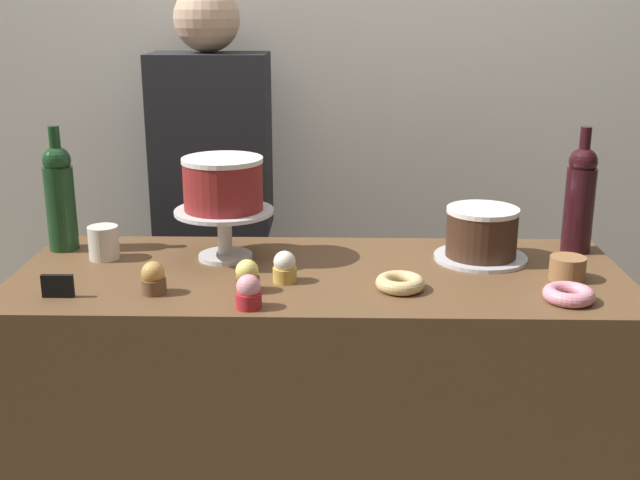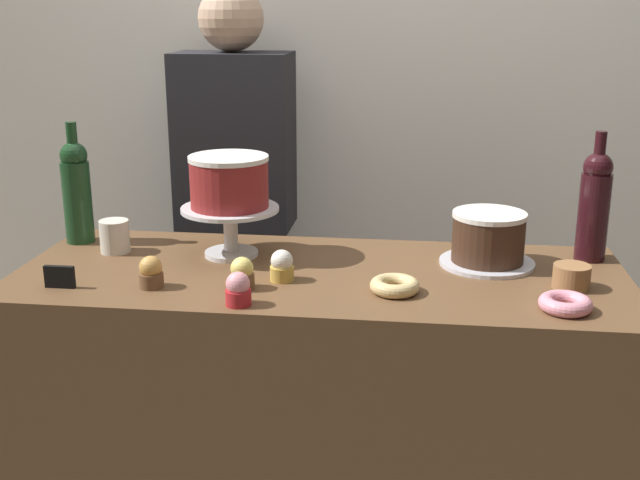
# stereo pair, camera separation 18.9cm
# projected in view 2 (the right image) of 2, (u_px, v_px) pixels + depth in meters

# --- Properties ---
(back_wall) EXTENTS (6.00, 0.05, 2.60)m
(back_wall) POSITION_uv_depth(u_px,v_px,m) (353.00, 80.00, 2.63)
(back_wall) COLOR silver
(back_wall) RESTS_ON ground_plane
(display_counter) EXTENTS (1.47, 0.58, 0.92)m
(display_counter) POSITION_uv_depth(u_px,v_px,m) (320.00, 440.00, 2.05)
(display_counter) COLOR brown
(display_counter) RESTS_ON ground_plane
(cake_stand_pedestal) EXTENTS (0.25, 0.25, 0.13)m
(cake_stand_pedestal) POSITION_uv_depth(u_px,v_px,m) (230.00, 222.00, 2.02)
(cake_stand_pedestal) COLOR silver
(cake_stand_pedestal) RESTS_ON display_counter
(white_layer_cake) EXTENTS (0.20, 0.20, 0.13)m
(white_layer_cake) POSITION_uv_depth(u_px,v_px,m) (229.00, 182.00, 1.99)
(white_layer_cake) COLOR maroon
(white_layer_cake) RESTS_ON cake_stand_pedestal
(silver_serving_platter) EXTENTS (0.23, 0.23, 0.01)m
(silver_serving_platter) POSITION_uv_depth(u_px,v_px,m) (487.00, 263.00, 1.97)
(silver_serving_platter) COLOR silver
(silver_serving_platter) RESTS_ON display_counter
(chocolate_round_cake) EXTENTS (0.18, 0.18, 0.12)m
(chocolate_round_cake) POSITION_uv_depth(u_px,v_px,m) (488.00, 237.00, 1.95)
(chocolate_round_cake) COLOR #3D2619
(chocolate_round_cake) RESTS_ON silver_serving_platter
(wine_bottle_dark_red) EXTENTS (0.08, 0.08, 0.33)m
(wine_bottle_dark_red) POSITION_uv_depth(u_px,v_px,m) (594.00, 204.00, 1.97)
(wine_bottle_dark_red) COLOR black
(wine_bottle_dark_red) RESTS_ON display_counter
(wine_bottle_green) EXTENTS (0.08, 0.08, 0.33)m
(wine_bottle_green) POSITION_uv_depth(u_px,v_px,m) (77.00, 190.00, 2.12)
(wine_bottle_green) COLOR #193D1E
(wine_bottle_green) RESTS_ON display_counter
(cupcake_caramel) EXTENTS (0.06, 0.06, 0.07)m
(cupcake_caramel) POSITION_uv_depth(u_px,v_px,m) (151.00, 273.00, 1.81)
(cupcake_caramel) COLOR brown
(cupcake_caramel) RESTS_ON display_counter
(cupcake_strawberry) EXTENTS (0.06, 0.06, 0.07)m
(cupcake_strawberry) POSITION_uv_depth(u_px,v_px,m) (238.00, 290.00, 1.70)
(cupcake_strawberry) COLOR red
(cupcake_strawberry) RESTS_ON display_counter
(cupcake_lemon) EXTENTS (0.06, 0.06, 0.07)m
(cupcake_lemon) POSITION_uv_depth(u_px,v_px,m) (242.00, 274.00, 1.80)
(cupcake_lemon) COLOR brown
(cupcake_lemon) RESTS_ON display_counter
(cupcake_vanilla) EXTENTS (0.06, 0.06, 0.07)m
(cupcake_vanilla) POSITION_uv_depth(u_px,v_px,m) (282.00, 266.00, 1.85)
(cupcake_vanilla) COLOR gold
(cupcake_vanilla) RESTS_ON display_counter
(donut_glazed) EXTENTS (0.11, 0.11, 0.03)m
(donut_glazed) POSITION_uv_depth(u_px,v_px,m) (395.00, 286.00, 1.78)
(donut_glazed) COLOR #E0C17F
(donut_glazed) RESTS_ON display_counter
(donut_pink) EXTENTS (0.11, 0.11, 0.03)m
(donut_pink) POSITION_uv_depth(u_px,v_px,m) (565.00, 304.00, 1.67)
(donut_pink) COLOR pink
(donut_pink) RESTS_ON display_counter
(cookie_stack) EXTENTS (0.08, 0.08, 0.05)m
(cookie_stack) POSITION_uv_depth(u_px,v_px,m) (571.00, 277.00, 1.80)
(cookie_stack) COLOR olive
(cookie_stack) RESTS_ON display_counter
(price_sign_chalkboard) EXTENTS (0.07, 0.01, 0.05)m
(price_sign_chalkboard) POSITION_uv_depth(u_px,v_px,m) (60.00, 277.00, 1.80)
(price_sign_chalkboard) COLOR black
(price_sign_chalkboard) RESTS_ON display_counter
(coffee_cup_ceramic) EXTENTS (0.08, 0.08, 0.08)m
(coffee_cup_ceramic) POSITION_uv_depth(u_px,v_px,m) (115.00, 236.00, 2.06)
(coffee_cup_ceramic) COLOR silver
(coffee_cup_ceramic) RESTS_ON display_counter
(barista_figure) EXTENTS (0.36, 0.22, 1.60)m
(barista_figure) POSITION_uv_depth(u_px,v_px,m) (238.00, 228.00, 2.59)
(barista_figure) COLOR black
(barista_figure) RESTS_ON ground_plane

